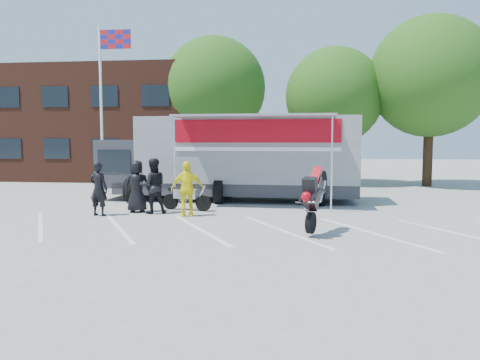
% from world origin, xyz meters
% --- Properties ---
extents(ground, '(100.00, 100.00, 0.00)m').
position_xyz_m(ground, '(0.00, 0.00, 0.00)').
color(ground, '#9E9E99').
rests_on(ground, ground).
extents(parking_bay_lines, '(18.09, 13.33, 0.01)m').
position_xyz_m(parking_bay_lines, '(0.00, 1.00, 0.01)').
color(parking_bay_lines, white).
rests_on(parking_bay_lines, ground).
extents(office_building, '(18.00, 8.00, 7.00)m').
position_xyz_m(office_building, '(-10.00, 18.00, 3.50)').
color(office_building, '#4F2619').
rests_on(office_building, ground).
extents(flagpole, '(1.61, 0.12, 8.00)m').
position_xyz_m(flagpole, '(-6.24, 10.00, 5.05)').
color(flagpole, white).
rests_on(flagpole, ground).
extents(tree_left, '(6.12, 6.12, 8.64)m').
position_xyz_m(tree_left, '(-2.00, 16.00, 5.57)').
color(tree_left, '#382314').
rests_on(tree_left, ground).
extents(tree_mid, '(5.44, 5.44, 7.68)m').
position_xyz_m(tree_mid, '(5.00, 15.00, 4.94)').
color(tree_mid, '#382314').
rests_on(tree_mid, ground).
extents(tree_right, '(6.46, 6.46, 9.12)m').
position_xyz_m(tree_right, '(10.00, 14.50, 5.88)').
color(tree_right, '#382314').
rests_on(tree_right, ground).
extents(transporter_truck, '(11.02, 5.57, 3.46)m').
position_xyz_m(transporter_truck, '(0.42, 7.32, 0.00)').
color(transporter_truck, gray).
rests_on(transporter_truck, ground).
extents(parked_motorcycle, '(2.00, 1.05, 1.00)m').
position_xyz_m(parked_motorcycle, '(-0.97, 4.42, 0.00)').
color(parked_motorcycle, silver).
rests_on(parked_motorcycle, ground).
extents(stunt_bike_rider, '(1.27, 1.80, 1.93)m').
position_xyz_m(stunt_bike_rider, '(3.54, 0.97, 0.00)').
color(stunt_bike_rider, black).
rests_on(stunt_bike_rider, ground).
extents(spectator_leather_a, '(0.96, 0.70, 1.82)m').
position_xyz_m(spectator_leather_a, '(-2.59, 3.79, 0.91)').
color(spectator_leather_a, black).
rests_on(spectator_leather_a, ground).
extents(spectator_leather_b, '(0.73, 0.55, 1.80)m').
position_xyz_m(spectator_leather_b, '(-3.61, 2.90, 0.90)').
color(spectator_leather_b, black).
rests_on(spectator_leather_b, ground).
extents(spectator_leather_c, '(1.13, 1.03, 1.90)m').
position_xyz_m(spectator_leather_c, '(-1.96, 3.60, 0.95)').
color(spectator_leather_c, black).
rests_on(spectator_leather_c, ground).
extents(spectator_hivis, '(1.15, 0.70, 1.83)m').
position_xyz_m(spectator_hivis, '(-0.64, 3.14, 0.92)').
color(spectator_hivis, '#FFF10D').
rests_on(spectator_hivis, ground).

